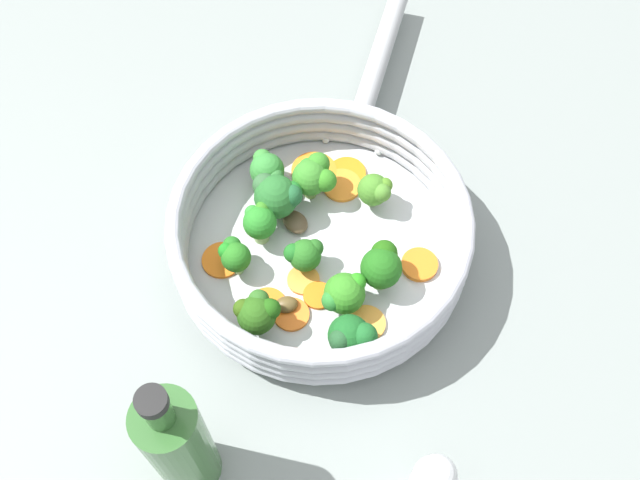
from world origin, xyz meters
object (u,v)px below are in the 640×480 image
Objects in this scene: broccoli_floret_7 at (277,195)px; broccoli_floret_9 at (304,255)px; carrot_slice_4 at (267,306)px; oil_bottle at (178,444)px; carrot_slice_1 at (292,314)px; carrot_slice_9 at (419,265)px; broccoli_floret_8 at (382,265)px; carrot_slice_5 at (366,323)px; broccoli_floret_10 at (315,175)px; carrot_slice_0 at (222,260)px; broccoli_floret_0 at (260,222)px; carrot_slice_2 at (303,280)px; broccoli_floret_4 at (375,190)px; mushroom_piece_1 at (286,305)px; carrot_slice_7 at (342,185)px; broccoli_floret_2 at (350,337)px; carrot_slice_6 at (314,171)px; mushroom_piece_0 at (295,222)px; broccoli_floret_6 at (257,313)px; carrot_slice_8 at (318,295)px; broccoli_floret_5 at (234,256)px; broccoli_floret_1 at (344,294)px; broccoli_floret_3 at (267,170)px.

broccoli_floret_9 is (-0.06, -0.02, -0.01)m from broccoli_floret_7.
carrot_slice_4 is 0.20× the size of oil_bottle.
carrot_slice_1 is 0.17m from oil_bottle.
carrot_slice_9 is 0.29m from oil_bottle.
broccoli_floret_8 is at bearing -52.83° from oil_bottle.
carrot_slice_4 is 0.06m from broccoli_floret_9.
broccoli_floret_10 reaches higher than carrot_slice_5.
carrot_slice_0 is 0.15m from carrot_slice_5.
broccoli_floret_10 is (0.04, -0.06, 0.00)m from broccoli_floret_0.
broccoli_floret_9 reaches higher than carrot_slice_2.
broccoli_floret_7 is at bearing 9.40° from carrot_slice_2.
broccoli_floret_8 is at bearing 172.84° from broccoli_floret_4.
broccoli_floret_9 is at bearing -136.22° from broccoli_floret_0.
broccoli_floret_0 is at bearing -62.07° from carrot_slice_0.
carrot_slice_9 is 1.62× the size of mushroom_piece_1.
carrot_slice_7 is at bearing -30.78° from broccoli_floret_9.
carrot_slice_4 is at bearing 120.08° from carrot_slice_2.
broccoli_floret_2 is at bearing -131.20° from carrot_slice_1.
carrot_slice_6 is 0.07m from mushroom_piece_0.
broccoli_floret_6 is at bearing 152.07° from broccoli_floret_10.
mushroom_piece_1 is at bearing 150.47° from broccoli_floret_9.
broccoli_floret_2 is at bearing -167.67° from mushroom_piece_0.
carrot_slice_5 is at bearing -170.91° from broccoli_floret_10.
carrot_slice_7 is 1.03× the size of broccoli_floret_9.
broccoli_floret_4 is at bearing -19.01° from broccoli_floret_2.
carrot_slice_2 is 0.84× the size of carrot_slice_4.
broccoli_floret_6 reaches higher than broccoli_floret_4.
broccoli_floret_6 is (-0.07, -0.03, 0.03)m from carrot_slice_0.
carrot_slice_8 is at bearing 19.49° from broccoli_floret_2.
broccoli_floret_5 is 0.80× the size of broccoli_floret_8.
carrot_slice_0 is 1.39× the size of carrot_slice_8.
carrot_slice_4 is 0.14m from broccoli_floret_10.
broccoli_floret_0 is 1.03× the size of broccoli_floret_1.
broccoli_floret_4 is 0.77× the size of broccoli_floret_7.
mushroom_piece_0 reaches higher than carrot_slice_7.
oil_bottle is (-0.12, 0.10, 0.06)m from carrot_slice_1.
carrot_slice_2 is at bearing -37.62° from mushroom_piece_1.
mushroom_piece_1 is (0.03, 0.07, 0.00)m from carrot_slice_5.
carrot_slice_7 is 0.89× the size of broccoli_floret_1.
broccoli_floret_0 is 0.09m from mushroom_piece_1.
broccoli_floret_5 is 1.82× the size of mushroom_piece_1.
broccoli_floret_0 is 1.14× the size of broccoli_floret_5.
broccoli_floret_6 is at bearing 96.58° from broccoli_floret_1.
broccoli_floret_7 reaches higher than carrot_slice_9.
carrot_slice_2 is 0.64× the size of broccoli_floret_2.
broccoli_floret_3 is 0.10m from broccoli_floret_9.
carrot_slice_5 is (-0.09, -0.13, 0.00)m from carrot_slice_0.
broccoli_floret_6 is (-0.06, -0.01, 0.01)m from broccoli_floret_5.
broccoli_floret_10 reaches higher than carrot_slice_2.
broccoli_floret_2 is (-0.02, 0.02, 0.03)m from carrot_slice_5.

